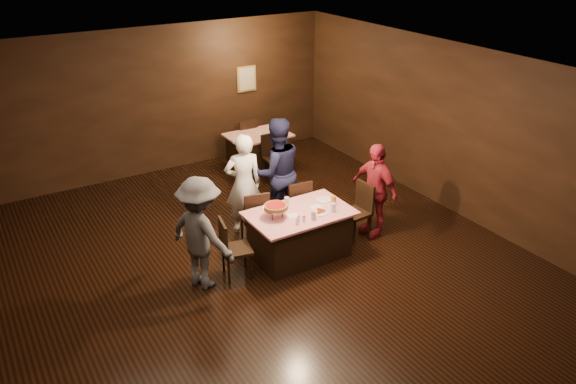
# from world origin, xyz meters

# --- Properties ---
(room) EXTENTS (10.00, 10.04, 3.02)m
(room) POSITION_xyz_m (0.00, 0.01, 2.14)
(room) COLOR black
(room) RESTS_ON ground
(main_table) EXTENTS (1.60, 1.00, 0.77)m
(main_table) POSITION_xyz_m (0.78, 0.57, 0.39)
(main_table) COLOR red
(main_table) RESTS_ON ground
(back_table) EXTENTS (1.30, 0.90, 0.77)m
(back_table) POSITION_xyz_m (1.93, 3.99, 0.39)
(back_table) COLOR #A91D0B
(back_table) RESTS_ON ground
(chair_far_left) EXTENTS (0.50, 0.50, 0.95)m
(chair_far_left) POSITION_xyz_m (0.38, 1.32, 0.47)
(chair_far_left) COLOR black
(chair_far_left) RESTS_ON ground
(chair_far_right) EXTENTS (0.47, 0.47, 0.95)m
(chair_far_right) POSITION_xyz_m (1.18, 1.32, 0.47)
(chair_far_right) COLOR black
(chair_far_right) RESTS_ON ground
(chair_end_left) EXTENTS (0.50, 0.50, 0.95)m
(chair_end_left) POSITION_xyz_m (-0.32, 0.57, 0.47)
(chair_end_left) COLOR black
(chair_end_left) RESTS_ON ground
(chair_end_right) EXTENTS (0.45, 0.45, 0.95)m
(chair_end_right) POSITION_xyz_m (1.88, 0.57, 0.47)
(chair_end_right) COLOR black
(chair_end_right) RESTS_ON ground
(chair_back_near) EXTENTS (0.42, 0.42, 0.95)m
(chair_back_near) POSITION_xyz_m (1.93, 3.29, 0.47)
(chair_back_near) COLOR black
(chair_back_near) RESTS_ON ground
(chair_back_far) EXTENTS (0.43, 0.43, 0.95)m
(chair_back_far) POSITION_xyz_m (1.93, 4.59, 0.47)
(chair_back_far) COLOR black
(chair_back_far) RESTS_ON ground
(diner_white_jacket) EXTENTS (0.72, 0.56, 1.74)m
(diner_white_jacket) POSITION_xyz_m (0.43, 1.76, 0.87)
(diner_white_jacket) COLOR white
(diner_white_jacket) RESTS_ON ground
(diner_navy_hoodie) EXTENTS (1.03, 0.86, 1.92)m
(diner_navy_hoodie) POSITION_xyz_m (1.04, 1.71, 0.96)
(diner_navy_hoodie) COLOR #151734
(diner_navy_hoodie) RESTS_ON ground
(diner_grey_knit) EXTENTS (1.01, 1.26, 1.70)m
(diner_grey_knit) POSITION_xyz_m (-0.83, 0.63, 0.85)
(diner_grey_knit) COLOR #4D4D51
(diner_grey_knit) RESTS_ON ground
(diner_red_shirt) EXTENTS (0.51, 0.99, 1.61)m
(diner_red_shirt) POSITION_xyz_m (2.23, 0.54, 0.81)
(diner_red_shirt) COLOR #A92233
(diner_red_shirt) RESTS_ON ground
(pizza_stand) EXTENTS (0.38, 0.38, 0.22)m
(pizza_stand) POSITION_xyz_m (0.38, 0.62, 0.95)
(pizza_stand) COLOR black
(pizza_stand) RESTS_ON main_table
(plate_with_slice) EXTENTS (0.25, 0.25, 0.06)m
(plate_with_slice) POSITION_xyz_m (1.03, 0.39, 0.80)
(plate_with_slice) COLOR white
(plate_with_slice) RESTS_ON main_table
(plate_empty) EXTENTS (0.25, 0.25, 0.01)m
(plate_empty) POSITION_xyz_m (1.33, 0.72, 0.78)
(plate_empty) COLOR white
(plate_empty) RESTS_ON main_table
(glass_front_left) EXTENTS (0.08, 0.08, 0.14)m
(glass_front_left) POSITION_xyz_m (0.83, 0.27, 0.84)
(glass_front_left) COLOR silver
(glass_front_left) RESTS_ON main_table
(glass_front_right) EXTENTS (0.08, 0.08, 0.14)m
(glass_front_right) POSITION_xyz_m (1.23, 0.32, 0.84)
(glass_front_right) COLOR silver
(glass_front_right) RESTS_ON main_table
(glass_amber) EXTENTS (0.08, 0.08, 0.14)m
(glass_amber) POSITION_xyz_m (1.38, 0.52, 0.84)
(glass_amber) COLOR #BF7F26
(glass_amber) RESTS_ON main_table
(glass_back) EXTENTS (0.08, 0.08, 0.14)m
(glass_back) POSITION_xyz_m (0.73, 0.87, 0.84)
(glass_back) COLOR silver
(glass_back) RESTS_ON main_table
(condiments) EXTENTS (0.17, 0.10, 0.09)m
(condiments) POSITION_xyz_m (0.60, 0.28, 0.82)
(condiments) COLOR silver
(condiments) RESTS_ON main_table
(napkin_center) EXTENTS (0.19, 0.19, 0.01)m
(napkin_center) POSITION_xyz_m (1.08, 0.57, 0.77)
(napkin_center) COLOR white
(napkin_center) RESTS_ON main_table
(napkin_left) EXTENTS (0.21, 0.21, 0.01)m
(napkin_left) POSITION_xyz_m (0.63, 0.52, 0.77)
(napkin_left) COLOR white
(napkin_left) RESTS_ON main_table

